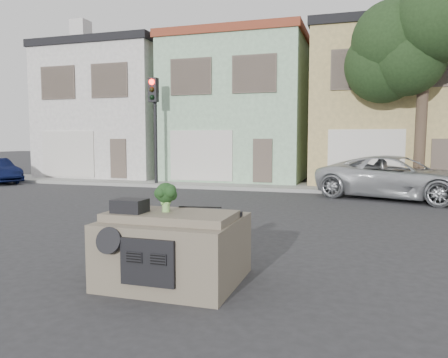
% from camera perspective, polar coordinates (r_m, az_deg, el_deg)
% --- Properties ---
extents(ground_plane, '(120.00, 120.00, 0.00)m').
position_cam_1_polar(ground_plane, '(9.80, 0.75, -7.89)').
color(ground_plane, '#303033').
rests_on(ground_plane, ground).
extents(sidewalk, '(40.00, 3.00, 0.15)m').
position_cam_1_polar(sidewalk, '(19.95, 9.37, -1.04)').
color(sidewalk, gray).
rests_on(sidewalk, ground).
extents(townhouse_white, '(7.20, 8.20, 7.55)m').
position_cam_1_polar(townhouse_white, '(27.39, -12.93, 8.32)').
color(townhouse_white, silver).
rests_on(townhouse_white, ground).
extents(townhouse_mint, '(7.20, 8.20, 7.55)m').
position_cam_1_polar(townhouse_mint, '(24.51, 2.59, 8.83)').
color(townhouse_mint, '#9CC6A0').
rests_on(townhouse_mint, ground).
extents(townhouse_tan, '(7.20, 8.20, 7.55)m').
position_cam_1_polar(townhouse_tan, '(23.74, 20.60, 8.63)').
color(townhouse_tan, tan).
rests_on(townhouse_tan, ground).
extents(silver_pickup, '(6.39, 4.54, 1.62)m').
position_cam_1_polar(silver_pickup, '(17.43, 21.69, -2.49)').
color(silver_pickup, silver).
rests_on(silver_pickup, ground).
extents(traffic_signal, '(0.40, 0.40, 5.10)m').
position_cam_1_polar(traffic_signal, '(20.81, -9.05, 6.04)').
color(traffic_signal, black).
rests_on(traffic_signal, ground).
extents(tree_near, '(4.40, 4.00, 8.50)m').
position_cam_1_polar(tree_near, '(19.20, 24.48, 10.81)').
color(tree_near, '#1E3417').
rests_on(tree_near, ground).
extents(car_dashboard, '(2.00, 1.80, 1.12)m').
position_cam_1_polar(car_dashboard, '(6.93, -6.42, -8.70)').
color(car_dashboard, '#6E6351').
rests_on(car_dashboard, ground).
extents(instrument_hump, '(0.48, 0.38, 0.20)m').
position_cam_1_polar(instrument_hump, '(6.75, -12.20, -3.44)').
color(instrument_hump, black).
rests_on(instrument_hump, car_dashboard).
extents(wiper_arm, '(0.69, 0.15, 0.02)m').
position_cam_1_polar(wiper_arm, '(7.06, -3.13, -3.68)').
color(wiper_arm, black).
rests_on(wiper_arm, car_dashboard).
extents(broccoli, '(0.47, 0.47, 0.46)m').
position_cam_1_polar(broccoli, '(6.68, -7.60, -2.34)').
color(broccoli, '#173314').
rests_on(broccoli, car_dashboard).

